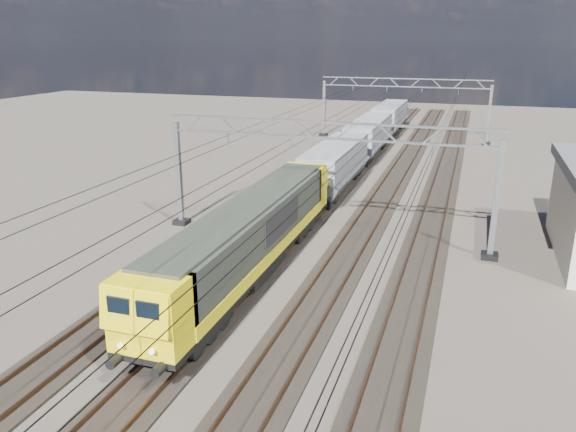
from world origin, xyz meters
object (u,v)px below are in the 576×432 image
(locomotive, at_px, (250,235))
(hopper_wagon_mid, at_px, (369,134))
(catenary_gantry_far, at_px, (403,106))
(hopper_wagon_lead, at_px, (335,163))
(catenary_gantry_mid, at_px, (324,177))
(hopper_wagon_third, at_px, (390,116))

(locomotive, distance_m, hopper_wagon_mid, 31.90)
(catenary_gantry_far, height_order, hopper_wagon_mid, catenary_gantry_far)
(catenary_gantry_far, distance_m, hopper_wagon_lead, 24.98)
(catenary_gantry_mid, relative_size, hopper_wagon_lead, 1.53)
(hopper_wagon_lead, relative_size, hopper_wagon_third, 1.00)
(hopper_wagon_third, bearing_deg, hopper_wagon_mid, -90.00)
(catenary_gantry_mid, xyz_separation_m, catenary_gantry_far, (0.00, 36.00, 0.00))
(catenary_gantry_far, xyz_separation_m, hopper_wagon_mid, (-2.00, -10.64, -1.67))
(catenary_gantry_far, height_order, hopper_wagon_third, catenary_gantry_far)
(hopper_wagon_third, bearing_deg, catenary_gantry_far, -60.64)
(catenary_gantry_far, bearing_deg, hopper_wagon_lead, -94.60)
(catenary_gantry_far, bearing_deg, catenary_gantry_mid, -90.00)
(catenary_gantry_mid, xyz_separation_m, hopper_wagon_mid, (-2.00, 25.36, -1.67))
(locomotive, height_order, hopper_wagon_third, locomotive)
(catenary_gantry_mid, distance_m, catenary_gantry_far, 36.00)
(hopper_wagon_lead, bearing_deg, hopper_wagon_third, 90.00)
(catenary_gantry_far, xyz_separation_m, locomotive, (-2.00, -42.54, -1.58))
(catenary_gantry_far, height_order, hopper_wagon_lead, catenary_gantry_far)
(hopper_wagon_mid, bearing_deg, hopper_wagon_lead, -90.00)
(hopper_wagon_lead, height_order, hopper_wagon_third, same)
(catenary_gantry_mid, relative_size, locomotive, 0.94)
(hopper_wagon_third, bearing_deg, catenary_gantry_mid, -87.11)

